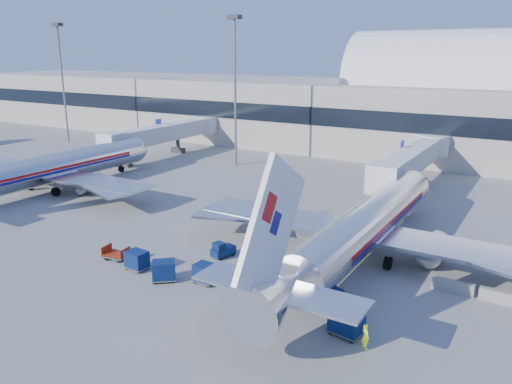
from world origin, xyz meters
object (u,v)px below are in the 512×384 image
Objects in this scene: cart_train_c at (137,260)px; airliner_main at (363,227)px; barrier_mid at (502,297)px; cart_solo_near at (257,294)px; jetbridge_near at (415,158)px; cart_solo_far at (347,321)px; jetbridge_mid at (169,132)px; tug_lead at (257,281)px; cart_train_a at (205,273)px; cart_train_b at (164,270)px; mast_west at (235,69)px; tug_right at (338,304)px; ramp_worker at (365,336)px; airliner_mid at (47,169)px; mast_far_west at (61,66)px; cart_open_red at (117,255)px; barrier_near at (453,286)px; tug_left at (222,250)px.

airliner_main is at bearing 41.63° from cart_train_c.
cart_solo_near reaches higher than barrier_mid.
jetbridge_near is 12.28× the size of cart_solo_far.
jetbridge_mid is at bearing 180.00° from jetbridge_near.
tug_lead is 1.56× the size of cart_train_a.
airliner_main is 17.08m from cart_train_b.
cart_solo_far is at bearing -74.58° from airliner_main.
mast_west is 49.84m from tug_right.
cart_train_a is at bearing 27.42° from ramp_worker.
airliner_mid is at bearing 163.35° from cart_solo_near.
cart_train_c is at bearing -68.16° from mast_west.
tug_right is at bearing 18.86° from cart_solo_near.
barrier_mid is 1.30× the size of cart_train_b.
cart_solo_far is (47.75, -38.45, -2.97)m from jetbridge_mid.
airliner_main is 16.64× the size of cart_solo_far.
mast_west is at bearing 0.00° from mast_far_west.
jetbridge_near is at bearing 115.44° from barrier_mid.
tug_lead reaches higher than ramp_worker.
tug_right is at bearing -30.88° from cart_train_b.
barrier_mid is 25.01m from cart_train_b.
cart_open_red is 23.06m from ramp_worker.
tug_lead reaches higher than barrier_near.
cart_train_a reaches higher than barrier_mid.
cart_open_red is at bearing 130.60° from cart_train_b.
jetbridge_near is at bearing 88.94° from cart_solo_near.
tug_left reaches higher than cart_open_red.
barrier_mid is (41.30, -28.00, -14.34)m from mast_west.
cart_train_b is at bearing -32.93° from mast_far_west.
jetbridge_near is 9.17× the size of barrier_mid.
jetbridge_near is at bearing 75.22° from cart_train_c.
jetbridge_near is at bearing 0.68° from mast_far_west.
tug_lead is at bearing -93.50° from jetbridge_near.
jetbridge_mid reaches higher than barrier_mid.
mast_west is at bearing -11.45° from ramp_worker.
cart_solo_near reaches higher than cart_train_a.
ramp_worker is at bearing -13.29° from cart_open_red.
jetbridge_mid is 50.64m from cart_train_b.
cart_train_b is 3.38m from cart_train_c.
jetbridge_near reaches higher than cart_open_red.
airliner_mid is 20.75× the size of cart_train_a.
cart_train_c is (-10.45, -1.90, 0.08)m from tug_lead.
tug_lead is 6.56m from tug_right.
airliner_main and airliner_mid have the same top height.
airliner_mid is at bearing -169.14° from tug_right.
tug_right is at bearing -26.32° from mast_far_west.
jetbridge_near reaches higher than tug_left.
tug_right is 1.50× the size of cart_solo_near.
airliner_mid is at bearing 164.12° from cart_train_a.
cart_train_a is at bearing 156.81° from tug_lead.
mast_far_west is 84.11m from barrier_near.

